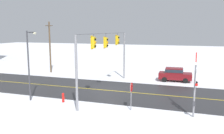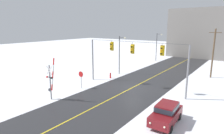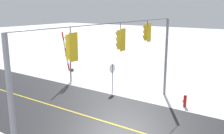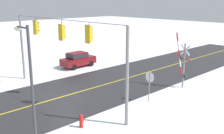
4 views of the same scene
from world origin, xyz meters
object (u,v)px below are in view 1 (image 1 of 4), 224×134
utility_pole (50,47)px  fire_hydrant (63,97)px  railroad_crossing (195,87)px  streetlamp_near (30,59)px  stop_sign (131,90)px  parked_car_maroon (175,74)px

utility_pole → fire_hydrant: bearing=-143.0°
railroad_crossing → utility_pole: utility_pole is taller
streetlamp_near → fire_hydrant: size_ratio=7.39×
stop_sign → utility_pole: (13.11, 16.24, 2.31)m
stop_sign → streetlamp_near: bearing=90.8°
railroad_crossing → parked_car_maroon: size_ratio=1.15×
streetlamp_near → fire_hydrant: streetlamp_near is taller
parked_car_maroon → fire_hydrant: size_ratio=4.83×
railroad_crossing → utility_pole: (12.98, 21.12, 1.72)m
streetlamp_near → utility_pole: 14.78m
parked_car_maroon → streetlamp_near: bearing=136.1°
railroad_crossing → fire_hydrant: railroad_crossing is taller
stop_sign → utility_pole: 21.00m
stop_sign → streetlamp_near: 9.94m
stop_sign → parked_car_maroon: 12.90m
parked_car_maroon → fire_hydrant: bearing=144.2°
streetlamp_near → utility_pole: bearing=26.3°
parked_car_maroon → utility_pole: 19.07m
railroad_crossing → fire_hydrant: size_ratio=5.53×
fire_hydrant → parked_car_maroon: bearing=-35.8°
utility_pole → stop_sign: bearing=-128.9°
railroad_crossing → streetlamp_near: streetlamp_near is taller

